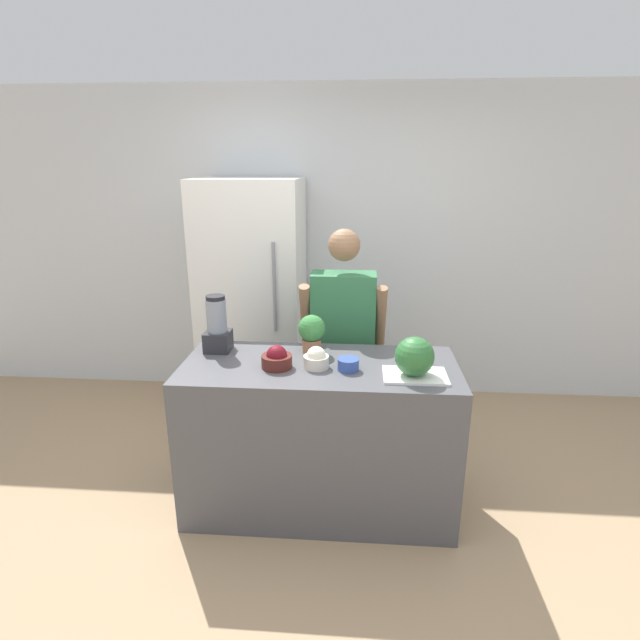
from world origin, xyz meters
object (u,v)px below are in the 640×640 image
(watermelon, at_px, (414,356))
(potted_plant, at_px, (312,332))
(bowl_cherries, at_px, (277,359))
(bowl_cream, at_px, (316,359))
(blender, at_px, (217,327))
(refrigerator, at_px, (253,299))
(person, at_px, (343,345))
(bowl_small_blue, at_px, (348,364))

(watermelon, bearing_deg, potted_plant, 150.76)
(watermelon, relative_size, bowl_cherries, 1.22)
(bowl_cream, bearing_deg, potted_plant, 101.33)
(blender, bearing_deg, refrigerator, 90.61)
(refrigerator, xyz_separation_m, watermelon, (1.14, -1.40, 0.09))
(refrigerator, height_order, person, refrigerator)
(person, bearing_deg, blender, -150.52)
(bowl_small_blue, bearing_deg, potted_plant, 131.90)
(bowl_small_blue, bearing_deg, person, 94.35)
(blender, height_order, potted_plant, blender)
(bowl_cream, height_order, potted_plant, potted_plant)
(person, relative_size, bowl_cream, 11.40)
(bowl_small_blue, distance_m, blender, 0.83)
(person, bearing_deg, refrigerator, 138.05)
(bowl_small_blue, bearing_deg, refrigerator, 120.99)
(watermelon, bearing_deg, bowl_small_blue, 168.61)
(person, distance_m, blender, 0.88)
(bowl_cherries, distance_m, potted_plant, 0.31)
(watermelon, height_order, bowl_cherries, watermelon)
(person, bearing_deg, watermelon, -61.47)
(refrigerator, distance_m, potted_plant, 1.23)
(bowl_cream, bearing_deg, person, 78.63)
(watermelon, xyz_separation_m, blender, (-1.13, 0.31, 0.03))
(person, relative_size, bowl_cherries, 9.39)
(refrigerator, distance_m, bowl_cherries, 1.38)
(bowl_cherries, height_order, bowl_small_blue, bowl_cherries)
(blender, xyz_separation_m, potted_plant, (0.56, 0.01, -0.02))
(bowl_cherries, height_order, blender, blender)
(watermelon, height_order, bowl_small_blue, watermelon)
(watermelon, height_order, bowl_cream, watermelon)
(person, height_order, blender, person)
(refrigerator, xyz_separation_m, potted_plant, (0.58, -1.08, 0.10))
(watermelon, bearing_deg, person, 118.53)
(watermelon, distance_m, bowl_cherries, 0.75)
(refrigerator, bearing_deg, potted_plant, -61.96)
(bowl_cherries, relative_size, bowl_small_blue, 1.45)
(bowl_cream, bearing_deg, blender, 160.37)
(refrigerator, relative_size, bowl_cream, 13.46)
(person, bearing_deg, bowl_small_blue, -85.65)
(bowl_cherries, xyz_separation_m, bowl_small_blue, (0.39, -0.01, -0.02))
(bowl_cherries, xyz_separation_m, potted_plant, (0.17, 0.24, 0.08))
(person, height_order, bowl_cherries, person)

